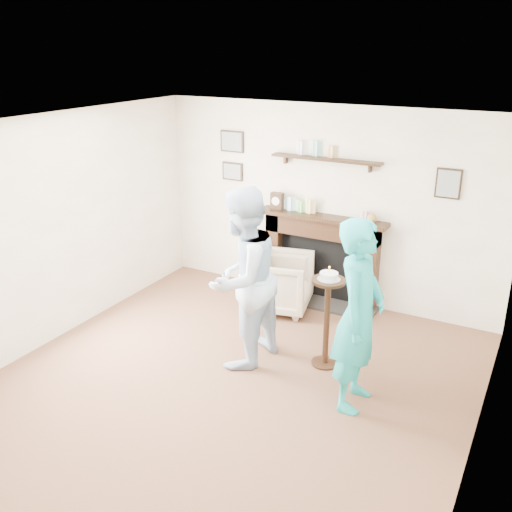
{
  "coord_description": "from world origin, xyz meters",
  "views": [
    {
      "loc": [
        2.52,
        -4.01,
        3.18
      ],
      "look_at": [
        -0.13,
        0.9,
        1.08
      ],
      "focal_mm": 40.0,
      "sensor_mm": 36.0,
      "label": 1
    }
  ],
  "objects_px": {
    "armchair": "(279,308)",
    "man": "(243,360)",
    "woman": "(353,401)",
    "pedestal_table": "(327,305)"
  },
  "relations": [
    {
      "from": "armchair",
      "to": "man",
      "type": "bearing_deg",
      "value": 176.39
    },
    {
      "from": "armchair",
      "to": "woman",
      "type": "xyz_separation_m",
      "value": [
        1.5,
        -1.48,
        0.0
      ]
    },
    {
      "from": "man",
      "to": "woman",
      "type": "distance_m",
      "value": 1.29
    },
    {
      "from": "pedestal_table",
      "to": "woman",
      "type": "bearing_deg",
      "value": -45.91
    },
    {
      "from": "woman",
      "to": "pedestal_table",
      "type": "bearing_deg",
      "value": 41.93
    },
    {
      "from": "armchair",
      "to": "man",
      "type": "xyz_separation_m",
      "value": [
        0.22,
        -1.32,
        0.0
      ]
    },
    {
      "from": "armchair",
      "to": "woman",
      "type": "distance_m",
      "value": 2.11
    },
    {
      "from": "armchair",
      "to": "pedestal_table",
      "type": "xyz_separation_m",
      "value": [
        1.02,
        -0.98,
        0.68
      ]
    },
    {
      "from": "armchair",
      "to": "woman",
      "type": "bearing_deg",
      "value": -147.55
    },
    {
      "from": "man",
      "to": "pedestal_table",
      "type": "relative_size",
      "value": 1.7
    }
  ]
}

